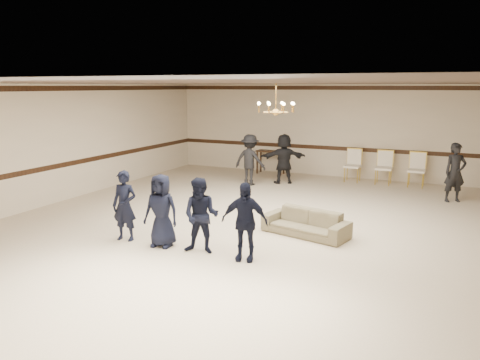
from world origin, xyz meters
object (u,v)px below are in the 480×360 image
object	(u,v)px
boy_c	(201,216)
boy_d	(244,221)
adult_left	(250,160)
console_table	(270,162)
boy_a	(125,206)
adult_mid	(284,159)
banquet_chair_left	(353,166)
banquet_chair_right	(416,170)
chandelier	(276,98)
settee	(306,223)
banquet_chair_mid	(384,168)
boy_b	(161,211)
adult_right	(455,173)

from	to	relation	value
boy_c	boy_d	world-z (taller)	same
adult_left	console_table	bearing A→B (deg)	-83.07
boy_a	adult_mid	distance (m)	6.91
banquet_chair_left	banquet_chair_right	distance (m)	2.00
chandelier	banquet_chair_right	world-z (taller)	chandelier
console_table	settee	bearing A→B (deg)	-59.39
banquet_chair_mid	banquet_chair_right	distance (m)	1.00
settee	banquet_chair_mid	xyz separation A→B (m)	(0.74, 6.16, 0.27)
chandelier	settee	distance (m)	2.93
boy_b	settee	distance (m)	3.08
settee	banquet_chair_mid	bearing A→B (deg)	96.35
banquet_chair_mid	adult_left	bearing A→B (deg)	-156.67
boy_d	adult_mid	bearing A→B (deg)	91.89
adult_left	adult_right	distance (m)	6.01
boy_a	console_table	size ratio (longest dim) A/B	1.44
console_table	adult_left	bearing A→B (deg)	-83.88
banquet_chair_mid	banquet_chair_right	bearing A→B (deg)	-2.63
banquet_chair_left	console_table	xyz separation A→B (m)	(-3.00, 0.20, -0.11)
adult_right	banquet_chair_left	size ratio (longest dim) A/B	1.52
boy_c	adult_right	size ratio (longest dim) A/B	0.89
boy_d	adult_mid	size ratio (longest dim) A/B	0.89
adult_left	banquet_chair_mid	xyz separation A→B (m)	(3.90, 1.90, -0.28)
boy_c	adult_right	world-z (taller)	adult_right
banquet_chair_left	adult_mid	bearing A→B (deg)	-144.83
console_table	boy_d	bearing A→B (deg)	-68.60
boy_b	banquet_chair_left	world-z (taller)	boy_b
boy_a	boy_b	size ratio (longest dim) A/B	1.00
chandelier	boy_b	distance (m)	3.73
boy_a	boy_b	bearing A→B (deg)	-7.75
boy_d	adult_left	world-z (taller)	adult_left
chandelier	adult_right	xyz separation A→B (m)	(3.88, 3.70, -2.06)
boy_a	boy_c	size ratio (longest dim) A/B	1.00
boy_d	settee	distance (m)	2.02
boy_a	adult_left	bearing A→B (deg)	81.02
boy_c	settee	distance (m)	2.44
boy_a	boy_c	xyz separation A→B (m)	(1.80, 0.00, 0.00)
boy_a	console_table	distance (m)	8.24
banquet_chair_left	banquet_chair_mid	xyz separation A→B (m)	(1.00, 0.00, 0.00)
boy_a	settee	bearing A→B (deg)	21.90
banquet_chair_right	console_table	bearing A→B (deg)	178.14
boy_c	banquet_chair_right	xyz separation A→B (m)	(3.23, 8.03, -0.19)
boy_a	adult_right	bearing A→B (deg)	38.63
adult_mid	adult_right	distance (m)	5.12
boy_a	banquet_chair_right	bearing A→B (deg)	50.18
boy_a	boy_d	xyz separation A→B (m)	(2.70, 0.00, 0.00)
boy_d	adult_left	size ratio (longest dim) A/B	0.89
chandelier	boy_b	bearing A→B (deg)	-116.31
boy_c	adult_right	xyz separation A→B (m)	(4.33, 6.43, 0.09)
settee	adult_left	bearing A→B (deg)	139.80
adult_left	adult_right	world-z (taller)	same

